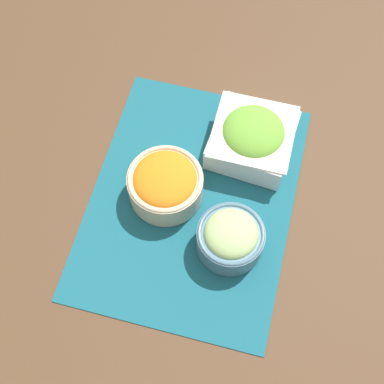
# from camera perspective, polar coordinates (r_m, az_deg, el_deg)

# --- Properties ---
(ground_plane) EXTENTS (3.00, 3.00, 0.00)m
(ground_plane) POSITION_cam_1_polar(r_m,az_deg,el_deg) (0.98, 0.00, -0.86)
(ground_plane) COLOR #513823
(placemat) EXTENTS (0.49, 0.36, 0.00)m
(placemat) POSITION_cam_1_polar(r_m,az_deg,el_deg) (0.98, 0.00, -0.81)
(placemat) COLOR #195B6B
(placemat) RESTS_ON ground_plane
(cucumber_bowl) EXTENTS (0.12, 0.12, 0.07)m
(cucumber_bowl) POSITION_cam_1_polar(r_m,az_deg,el_deg) (0.91, 4.12, -4.85)
(cucumber_bowl) COLOR slate
(cucumber_bowl) RESTS_ON placemat
(carrot_bowl) EXTENTS (0.14, 0.14, 0.07)m
(carrot_bowl) POSITION_cam_1_polar(r_m,az_deg,el_deg) (0.95, -2.80, 1.09)
(carrot_bowl) COLOR beige
(carrot_bowl) RESTS_ON placemat
(lettuce_bowl) EXTENTS (0.16, 0.16, 0.08)m
(lettuce_bowl) POSITION_cam_1_polar(r_m,az_deg,el_deg) (1.00, 6.46, 5.82)
(lettuce_bowl) COLOR white
(lettuce_bowl) RESTS_ON placemat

